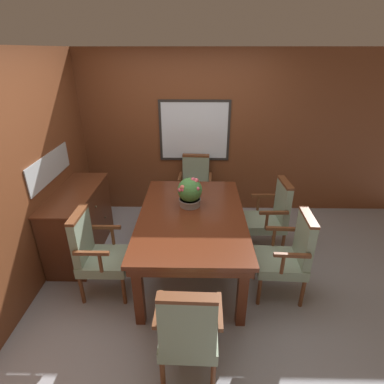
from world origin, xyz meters
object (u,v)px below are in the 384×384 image
chair_head_far (195,185)px  sideboard_cabinet (80,222)px  chair_left_near (96,252)px  chair_right_near (289,254)px  chair_right_far (271,214)px  potted_plant (190,192)px  dining_table (192,221)px  chair_head_near (189,329)px

chair_head_far → sideboard_cabinet: (-1.47, -0.97, -0.09)m
chair_left_near → chair_right_near: bearing=-90.0°
chair_right_near → chair_right_far: 0.82m
chair_right_far → potted_plant: size_ratio=2.70×
chair_left_near → sideboard_cabinet: chair_left_near is taller
dining_table → chair_head_far: bearing=88.7°
chair_right_far → sideboard_cabinet: size_ratio=0.77×
dining_table → potted_plant: bearing=97.3°
chair_right_far → potted_plant: bearing=-79.7°
dining_table → sideboard_cabinet: sideboard_cabinet is taller
dining_table → chair_left_near: chair_left_near is taller
dining_table → sideboard_cabinet: 1.50m
chair_head_near → chair_right_near: (1.01, 0.94, 0.00)m
chair_right_far → chair_right_near: bearing=-2.0°
chair_right_near → sideboard_cabinet: chair_right_near is taller
sideboard_cabinet → chair_head_far: bearing=33.3°
chair_head_near → chair_head_far: 2.64m
chair_head_far → chair_right_far: same height
sideboard_cabinet → chair_right_near: bearing=-16.7°
chair_left_near → potted_plant: bearing=-58.7°
sideboard_cabinet → potted_plant: bearing=-6.0°
sideboard_cabinet → dining_table: bearing=-13.6°
dining_table → chair_right_far: bearing=23.2°
chair_right_near → potted_plant: size_ratio=2.70×
chair_right_far → potted_plant: potted_plant is taller
chair_right_near → chair_left_near: bearing=-87.3°
chair_head_far → sideboard_cabinet: chair_head_far is taller
chair_right_near → potted_plant: 1.26m
chair_head_near → chair_head_far: same height
chair_left_near → potted_plant: (0.96, 0.58, 0.42)m
potted_plant → sideboard_cabinet: (-1.41, 0.15, -0.50)m
chair_left_near → chair_head_far: same height
potted_plant → dining_table: bearing=-82.7°
potted_plant → chair_right_near: bearing=-29.5°
chair_head_far → potted_plant: potted_plant is taller
chair_head_near → chair_right_near: size_ratio=1.00×
chair_left_near → chair_head_far: (1.02, 1.70, 0.00)m
dining_table → chair_right_far: 1.10m
chair_head_near → dining_table: bearing=-88.6°
dining_table → chair_right_near: size_ratio=1.88×
dining_table → chair_head_near: chair_head_near is taller
chair_head_far → potted_plant: size_ratio=2.70×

